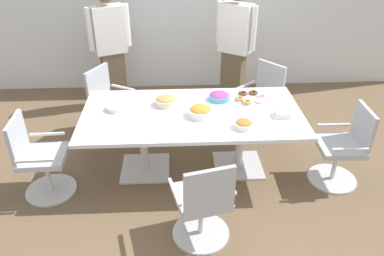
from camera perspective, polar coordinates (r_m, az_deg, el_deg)
The scene contains 17 objects.
ground_plane at distance 4.55m, azimuth 0.00°, elevation -6.00°, with size 10.00×10.00×0.01m, color brown.
back_wall at distance 6.18m, azimuth -1.17°, elevation 18.51°, with size 8.00×0.10×2.80m, color silver.
conference_table at distance 4.20m, azimuth 0.00°, elevation 0.88°, with size 2.40×1.20×0.75m.
office_chair_0 at distance 4.27m, azimuth -21.97°, elevation -4.59°, with size 0.56×0.56×0.91m.
office_chair_1 at distance 3.45m, azimuth 1.68°, elevation -11.53°, with size 0.65×0.65×0.91m.
office_chair_2 at distance 4.45m, azimuth 21.76°, elevation -3.08°, with size 0.55×0.55×0.91m.
office_chair_3 at distance 5.22m, azimuth 10.39°, elevation 3.97°, with size 0.76×0.76×0.91m.
office_chair_4 at distance 5.14m, azimuth -12.20°, elevation 3.28°, with size 0.73×0.73×0.91m.
person_standing_0 at distance 5.71m, azimuth -12.06°, elevation 11.82°, with size 0.60×0.37×1.76m.
person_standing_1 at distance 5.59m, azimuth 6.43°, elevation 12.14°, with size 0.55×0.43×1.81m.
snack_bowl_cookies at distance 4.29m, azimuth -3.99°, elevation 4.10°, with size 0.24×0.24×0.10m.
snack_bowl_candy_mix at distance 4.41m, azimuth 4.12°, elevation 4.78°, with size 0.25×0.25×0.09m.
snack_bowl_chips_orange at distance 4.04m, azimuth 1.28°, elevation 2.51°, with size 0.25×0.25×0.12m.
snack_bowl_pretzels at distance 3.87m, azimuth 7.78°, elevation 0.58°, with size 0.19×0.19×0.09m.
donut_platter at distance 4.47m, azimuth 8.78°, elevation 4.50°, with size 0.37×0.36×0.04m.
plate_stack at distance 4.27m, azimuth -11.30°, elevation 3.05°, with size 0.22×0.22×0.05m.
napkin_pile at distance 4.16m, azimuth 13.35°, elevation 2.14°, with size 0.15×0.15×0.07m, color white.
Camera 1 is at (-0.18, -3.63, 2.73)m, focal length 35.53 mm.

